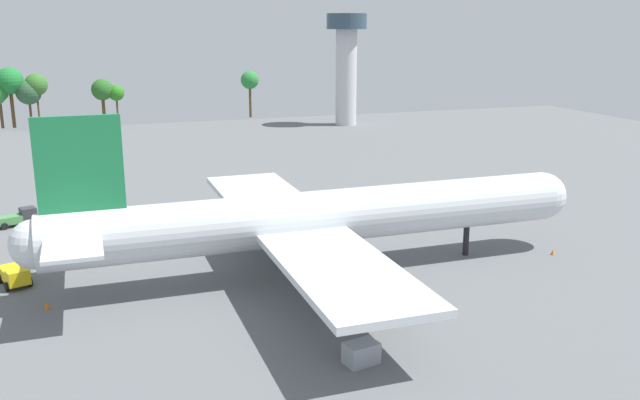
% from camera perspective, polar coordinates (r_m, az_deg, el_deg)
% --- Properties ---
extents(ground_plane, '(249.88, 249.88, 0.00)m').
position_cam_1_polar(ground_plane, '(75.99, 0.00, -6.05)').
color(ground_plane, slate).
extents(cargo_airplane, '(62.47, 51.41, 18.39)m').
position_cam_1_polar(cargo_airplane, '(73.89, -0.29, -1.51)').
color(cargo_airplane, silver).
rests_on(cargo_airplane, ground_plane).
extents(catering_truck, '(5.69, 3.61, 2.26)m').
position_cam_1_polar(catering_truck, '(101.65, -23.86, -1.34)').
color(catering_truck, '#333338').
rests_on(catering_truck, ground_plane).
extents(baggage_tug, '(3.69, 5.08, 2.03)m').
position_cam_1_polar(baggage_tug, '(78.95, -24.08, -5.72)').
color(baggage_tug, yellow).
rests_on(baggage_tug, ground_plane).
extents(cargo_container_fore, '(2.99, 2.36, 1.77)m').
position_cam_1_polar(cargo_container_fore, '(56.65, 3.45, -12.60)').
color(cargo_container_fore, '#999EA8').
rests_on(cargo_container_fore, ground_plane).
extents(safety_cone_nose, '(0.45, 0.45, 0.64)m').
position_cam_1_polar(safety_cone_nose, '(86.10, 18.80, -4.13)').
color(safety_cone_nose, orange).
rests_on(safety_cone_nose, ground_plane).
extents(safety_cone_tail, '(0.53, 0.53, 0.75)m').
position_cam_1_polar(safety_cone_tail, '(71.59, -21.78, -8.15)').
color(safety_cone_tail, orange).
rests_on(safety_cone_tail, ground_plane).
extents(control_tower, '(10.59, 10.59, 29.24)m').
position_cam_1_polar(control_tower, '(185.56, 2.21, 11.78)').
color(control_tower, silver).
rests_on(control_tower, ground_plane).
extents(tree_line_backdrop, '(90.68, 7.51, 15.73)m').
position_cam_1_polar(tree_line_backdrop, '(197.17, -22.83, 8.56)').
color(tree_line_backdrop, '#51381E').
rests_on(tree_line_backdrop, ground_plane).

